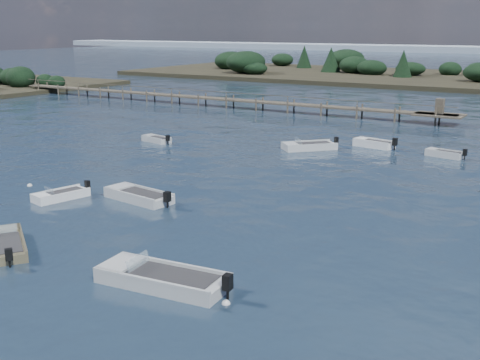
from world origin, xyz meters
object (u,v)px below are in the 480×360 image
Objects in this scene: tender_far_white at (374,145)px; jetty at (230,100)px; dinghy_near_olive at (6,246)px; dinghy_extra_a at (61,197)px; tender_far_grey at (156,140)px; dinghy_extra_b at (309,147)px; dinghy_mid_grey at (139,197)px; tender_far_grey_b at (444,155)px; dinghy_mid_white_a at (162,281)px.

tender_far_white is 28.44m from jetty.
dinghy_near_olive is 8.31m from dinghy_extra_a.
tender_far_grey is 18.38m from dinghy_extra_a.
dinghy_near_olive is at bearing -69.51° from jetty.
tender_far_grey is 0.90× the size of dinghy_extra_a.
dinghy_extra_b reaches higher than tender_far_grey.
dinghy_near_olive is 0.99× the size of dinghy_extra_b.
dinghy_mid_grey is 1.33× the size of dinghy_extra_a.
tender_far_grey_b is (23.32, 6.84, 0.01)m from tender_far_grey.
dinghy_extra_a is (6.64, -17.14, -0.00)m from tender_far_grey.
dinghy_mid_white_a is at bearing -50.54° from tender_far_grey.
tender_far_grey_b is at bearing 55.18° from dinghy_extra_a.
tender_far_white is 0.06× the size of jetty.
jetty is (-17.65, 47.22, 0.84)m from dinghy_near_olive.
dinghy_extra_a is at bearing -106.50° from dinghy_extra_b.
dinghy_near_olive is at bearing -111.79° from tender_far_grey_b.
dinghy_mid_white_a is (19.49, -23.68, 0.03)m from tender_far_grey.
dinghy_mid_white_a is (8.72, -8.75, 0.01)m from dinghy_mid_grey.
dinghy_extra_b is at bearing 85.85° from dinghy_near_olive.
dinghy_extra_b is at bearing 17.56° from tender_far_grey.
tender_far_grey_b is at bearing -8.58° from tender_far_white.
dinghy_extra_b is at bearing -139.78° from tender_far_white.
tender_far_white is at bearing -32.26° from jetty.
dinghy_near_olive is at bearing -89.36° from dinghy_mid_grey.
dinghy_near_olive is at bearing -175.95° from dinghy_mid_white_a.
tender_far_grey_b is (12.44, 31.13, 0.01)m from dinghy_near_olive.
dinghy_extra_b is 28.54m from dinghy_mid_white_a.
dinghy_mid_grey reaches higher than tender_far_grey_b.
dinghy_mid_white_a is 31.52m from tender_far_white.
dinghy_mid_white_a is at bearing -97.14° from tender_far_grey_b.
dinghy_near_olive is at bearing -65.89° from tender_far_grey.
tender_far_grey is at bearing -162.44° from dinghy_extra_b.
dinghy_mid_grey is 41.74m from jetty.
dinghy_mid_grey is 19.15m from dinghy_extra_b.
dinghy_extra_b reaches higher than dinghy_mid_grey.
tender_far_grey_b is 30.76m from dinghy_mid_white_a.
jetty is at bearing 114.86° from dinghy_mid_grey.
tender_far_grey is 0.57× the size of dinghy_mid_white_a.
dinghy_extra_a is at bearing 153.02° from dinghy_mid_white_a.
dinghy_extra_a is 0.63× the size of dinghy_mid_white_a.
tender_far_grey is at bearing 114.11° from dinghy_near_olive.
dinghy_extra_a is at bearing 120.61° from dinghy_near_olive.
dinghy_extra_b is 0.77× the size of dinghy_mid_white_a.
dinghy_mid_white_a is (8.62, 0.61, 0.03)m from dinghy_near_olive.
tender_far_grey_b is at bearing -28.13° from jetty.
tender_far_grey_b is (12.55, 21.78, -0.01)m from dinghy_mid_grey.
tender_far_white is at bearing 94.05° from dinghy_mid_white_a.
tender_far_grey is 24.30m from tender_far_grey_b.
tender_far_white is at bearing 171.42° from tender_far_grey_b.
dinghy_mid_grey is 23.60m from tender_far_white.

